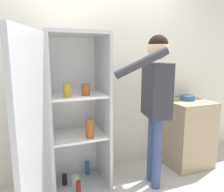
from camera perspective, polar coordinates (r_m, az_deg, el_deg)
The scene contains 5 objects.
wall_back at distance 2.78m, azimuth -4.88°, elevation 5.44°, with size 7.00×0.06×2.55m.
refrigerator at distance 2.36m, azimuth -11.51°, elevation -5.64°, with size 0.95×1.15×1.76m.
person at distance 2.48m, azimuth 11.34°, elevation 1.24°, with size 0.72×0.52×1.74m.
counter at distance 3.27m, azimuth 18.89°, elevation -9.05°, with size 0.57×0.57×0.91m.
bowl at distance 3.19m, azimuth 19.05°, elevation -0.41°, with size 0.20×0.20×0.07m.
Camera 1 is at (-0.80, -1.67, 1.52)m, focal length 35.00 mm.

